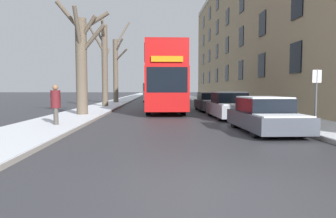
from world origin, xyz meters
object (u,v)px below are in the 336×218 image
Objects in this scene: pedestrian_left_sidewalk at (56,104)px; bare_tree_left_0 at (82,61)px; bare_tree_left_2 at (116,68)px; parked_car_2 at (210,102)px; oncoming_van at (151,92)px; double_decker_bus at (164,77)px; parked_car_0 at (265,116)px; street_sign_post at (316,98)px; parked_car_1 at (229,106)px; bare_tree_left_1 at (104,62)px.

bare_tree_left_0 is at bearing -19.63° from pedestrian_left_sidewalk.
pedestrian_left_sidewalk is (0.10, -5.12, -2.28)m from bare_tree_left_0.
pedestrian_left_sidewalk is at bearing -89.52° from bare_tree_left_2.
oncoming_van is at bearing 104.79° from parked_car_2.
bare_tree_left_2 is 0.90× the size of double_decker_bus.
parked_car_0 is at bearing -37.96° from bare_tree_left_0.
street_sign_post is (4.89, -11.93, -1.22)m from double_decker_bus.
double_decker_bus is 2.31× the size of parked_car_2.
parked_car_1 is at bearing -78.79° from oncoming_van.
parked_car_0 is 2.40× the size of pedestrian_left_sidewalk.
street_sign_post reaches higher than parked_car_2.
parked_car_0 is at bearing -90.00° from parked_car_2.
bare_tree_left_2 is at bearing -20.27° from pedestrian_left_sidewalk.
bare_tree_left_2 is at bearing 112.44° from double_decker_bus.
bare_tree_left_1 reaches higher than parked_car_2.
bare_tree_left_0 is 8.90m from parked_car_1.
bare_tree_left_0 is at bearing -99.57° from oncoming_van.
bare_tree_left_0 is 5.61m from pedestrian_left_sidewalk.
double_decker_bus reaches higher than parked_car_0.
bare_tree_left_1 is at bearing 121.30° from street_sign_post.
parked_car_1 is (8.52, -17.57, -3.36)m from bare_tree_left_2.
oncoming_van is (3.86, 5.97, -2.74)m from bare_tree_left_2.
bare_tree_left_1 is at bearing 119.26° from parked_car_0.
parked_car_0 is (8.52, -23.01, -3.42)m from bare_tree_left_2.
parked_car_1 is 6.71m from street_sign_post.
parked_car_1 is 9.25m from pedestrian_left_sidewalk.
oncoming_van is at bearing 101.21° from parked_car_1.
bare_tree_left_2 is 2.14× the size of parked_car_0.
bare_tree_left_1 is 14.46m from oncoming_van.
oncoming_van is (3.78, 22.40, -1.97)m from bare_tree_left_0.
street_sign_post is at bearing -78.61° from oncoming_van.
oncoming_van is at bearing 101.39° from street_sign_post.
bare_tree_left_2 reaches higher than parked_car_1.
bare_tree_left_1 is 0.82× the size of double_decker_bus.
bare_tree_left_1 is 13.51m from parked_car_1.
double_decker_bus is 18.21m from oncoming_van.
bare_tree_left_1 reaches higher than oncoming_van.
parked_car_2 is (0.00, 5.86, -0.03)m from parked_car_1.
pedestrian_left_sidewalk is (-8.34, -3.98, 0.32)m from parked_car_1.
parked_car_1 is at bearing -7.67° from bare_tree_left_0.
parked_car_1 is (3.50, -5.40, -1.88)m from double_decker_bus.
bare_tree_left_2 reaches higher than parked_car_0.
parked_car_2 is at bearing 90.00° from parked_car_1.
parked_car_2 is (3.50, 0.46, -1.91)m from double_decker_bus.
oncoming_van is at bearing 57.13° from bare_tree_left_2.
double_decker_bus is at bearing 107.87° from parked_car_0.
pedestrian_left_sidewalk is (0.25, -13.86, -3.01)m from bare_tree_left_1.
street_sign_post is (1.39, -12.39, 0.69)m from parked_car_2.
parked_car_0 is at bearing 142.14° from street_sign_post.
bare_tree_left_1 is 14.19m from pedestrian_left_sidewalk.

